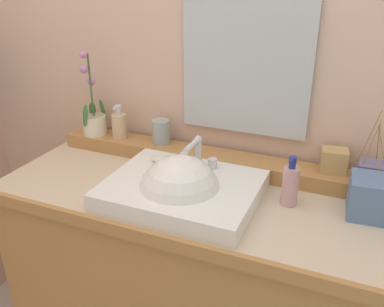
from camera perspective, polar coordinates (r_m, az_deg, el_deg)
wall_back at (r=1.67m, az=6.00°, el=13.36°), size 3.18×0.20×2.59m
vanity_cabinet at (r=1.72m, az=0.62°, el=-18.16°), size 1.41×0.57×0.89m
back_ledge at (r=1.62m, az=3.50°, el=-0.99°), size 1.33×0.12×0.06m
sink_basin at (r=1.40m, az=-1.54°, el=-5.46°), size 0.49×0.40×0.29m
soap_bar at (r=1.53m, az=-4.33°, el=-0.77°), size 0.07×0.04×0.02m
potted_plant at (r=1.82m, az=-13.13°, el=4.72°), size 0.10×0.13×0.35m
soap_dispenser at (r=1.76m, az=-9.82°, el=3.84°), size 0.06×0.06×0.14m
tumbler_cup at (r=1.69m, az=-4.23°, el=2.94°), size 0.07×0.07×0.10m
reed_diffuser at (r=1.50m, az=22.94°, el=-2.35°), size 0.09×0.11×0.25m
trinket_box at (r=1.54m, az=18.62°, el=-0.90°), size 0.10×0.08×0.08m
lotion_bottle at (r=1.39m, az=13.11°, el=-4.15°), size 0.05×0.06×0.17m
tissue_box at (r=1.42m, az=23.00°, el=-5.45°), size 0.14×0.14×0.13m
mirror at (r=1.55m, az=7.26°, el=11.49°), size 0.47×0.02×0.49m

